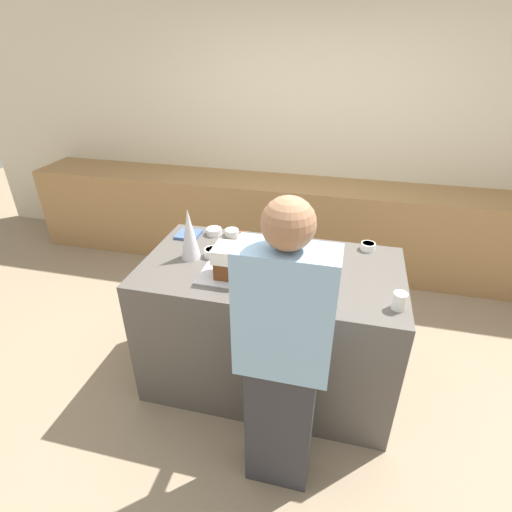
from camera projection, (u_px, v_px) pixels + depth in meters
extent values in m
plane|color=gray|center=(269.00, 374.00, 2.99)|extent=(12.00, 12.00, 0.00)
cube|color=beige|center=(313.00, 137.00, 4.10)|extent=(8.00, 0.05, 2.60)
cube|color=#9E7547|center=(304.00, 225.00, 4.24)|extent=(6.00, 0.60, 0.90)
cube|color=#514C47|center=(270.00, 325.00, 2.76)|extent=(1.65, 0.90, 0.94)
cube|color=#B2B2BC|center=(233.00, 276.00, 2.41)|extent=(0.41, 0.27, 0.01)
cube|color=brown|center=(233.00, 268.00, 2.39)|extent=(0.20, 0.15, 0.11)
cube|color=white|center=(232.00, 254.00, 2.34)|extent=(0.22, 0.17, 0.09)
cylinder|color=brown|center=(242.00, 239.00, 2.31)|extent=(0.02, 0.02, 0.09)
cone|color=silver|center=(189.00, 234.00, 2.54)|extent=(0.13, 0.13, 0.34)
cylinder|color=white|center=(323.00, 259.00, 2.56)|extent=(0.12, 0.12, 0.04)
cylinder|color=#4770DB|center=(323.00, 257.00, 2.55)|extent=(0.10, 0.10, 0.01)
cylinder|color=white|center=(368.00, 246.00, 2.71)|extent=(0.10, 0.10, 0.05)
cylinder|color=white|center=(368.00, 244.00, 2.70)|extent=(0.08, 0.08, 0.01)
cylinder|color=white|center=(232.00, 232.00, 2.90)|extent=(0.10, 0.10, 0.05)
cylinder|color=#4770DB|center=(232.00, 230.00, 2.89)|extent=(0.08, 0.08, 0.01)
cylinder|color=white|center=(212.00, 253.00, 2.63)|extent=(0.10, 0.10, 0.05)
cylinder|color=brown|center=(212.00, 250.00, 2.62)|extent=(0.09, 0.09, 0.01)
cylinder|color=silver|center=(214.00, 231.00, 2.91)|extent=(0.11, 0.11, 0.05)
cylinder|color=red|center=(214.00, 229.00, 2.90)|extent=(0.09, 0.09, 0.01)
cylinder|color=white|center=(316.00, 249.00, 2.68)|extent=(0.10, 0.10, 0.04)
cylinder|color=green|center=(317.00, 247.00, 2.67)|extent=(0.08, 0.08, 0.01)
cube|color=#3F598C|center=(189.00, 234.00, 2.90)|extent=(0.16, 0.17, 0.02)
cylinder|color=white|center=(399.00, 301.00, 2.11)|extent=(0.07, 0.07, 0.10)
cube|color=#333338|center=(280.00, 423.00, 2.13)|extent=(0.34, 0.19, 0.82)
cube|color=#8CB7E0|center=(285.00, 313.00, 1.77)|extent=(0.45, 0.20, 0.65)
sphere|color=#996B4C|center=(288.00, 224.00, 1.56)|extent=(0.22, 0.22, 0.22)
cylinder|color=#996B4C|center=(294.00, 261.00, 1.89)|extent=(0.08, 0.45, 0.08)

